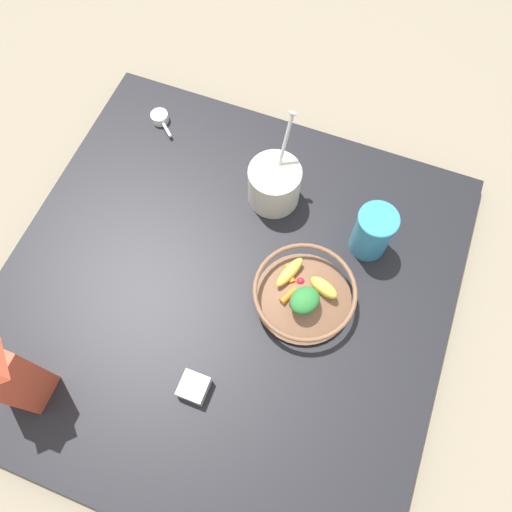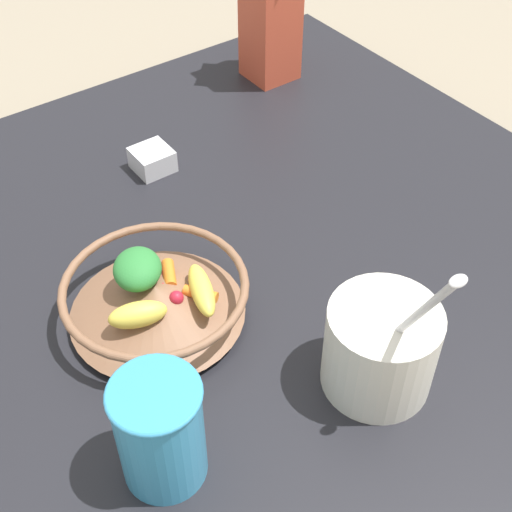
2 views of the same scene
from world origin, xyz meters
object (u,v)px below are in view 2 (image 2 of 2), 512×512
(fruit_bowl, at_px, (156,297))
(drinking_cup, at_px, (160,430))
(milk_carton, at_px, (271,6))
(spice_jar, at_px, (152,160))
(yogurt_tub, at_px, (381,345))

(fruit_bowl, height_order, drinking_cup, drinking_cup)
(milk_carton, distance_m, drinking_cup, 0.76)
(fruit_bowl, distance_m, spice_jar, 0.29)
(yogurt_tub, bearing_deg, drinking_cup, -10.09)
(milk_carton, bearing_deg, spice_jar, 20.87)
(spice_jar, bearing_deg, drinking_cup, 61.39)
(fruit_bowl, height_order, yogurt_tub, yogurt_tub)
(milk_carton, relative_size, spice_jar, 4.67)
(milk_carton, distance_m, yogurt_tub, 0.66)
(drinking_cup, distance_m, spice_jar, 0.49)
(fruit_bowl, distance_m, yogurt_tub, 0.26)
(drinking_cup, xyz_separation_m, spice_jar, (-0.23, -0.43, -0.05))
(spice_jar, bearing_deg, milk_carton, -159.13)
(milk_carton, height_order, yogurt_tub, milk_carton)
(spice_jar, bearing_deg, yogurt_tub, 90.62)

